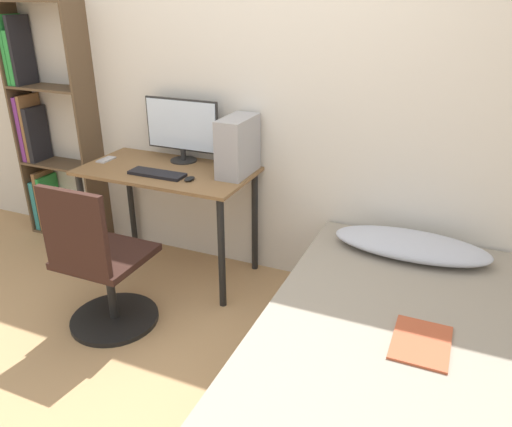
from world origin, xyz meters
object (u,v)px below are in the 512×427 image
(bed, at_px, (384,360))
(office_chair, at_px, (102,274))
(bookshelf, at_px, (44,130))
(pc_tower, at_px, (238,146))
(monitor, at_px, (182,128))
(keyboard, at_px, (157,174))

(bed, bearing_deg, office_chair, -177.37)
(bookshelf, xyz_separation_m, pc_tower, (1.70, -0.07, 0.09))
(office_chair, distance_m, monitor, 1.12)
(pc_tower, bearing_deg, monitor, 168.92)
(bookshelf, relative_size, monitor, 3.27)
(monitor, height_order, pc_tower, monitor)
(office_chair, relative_size, monitor, 1.70)
(bookshelf, height_order, keyboard, bookshelf)
(keyboard, bearing_deg, bookshelf, 166.01)
(office_chair, bearing_deg, bed, 2.63)
(keyboard, bearing_deg, monitor, 89.35)
(bed, relative_size, pc_tower, 5.21)
(bookshelf, bearing_deg, office_chair, -36.73)
(bed, xyz_separation_m, keyboard, (-1.58, 0.53, 0.55))
(bookshelf, relative_size, bed, 0.94)
(office_chair, bearing_deg, monitor, 88.96)
(bed, bearing_deg, pc_tower, 145.77)
(bookshelf, distance_m, monitor, 1.24)
(bed, height_order, monitor, monitor)
(bed, height_order, pc_tower, pc_tower)
(bookshelf, height_order, bed, bookshelf)
(bed, bearing_deg, monitor, 151.67)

